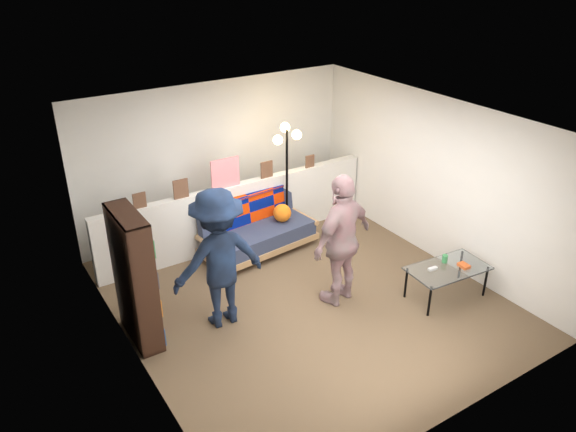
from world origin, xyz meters
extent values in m
plane|color=brown|center=(0.00, 0.00, 0.00)|extent=(5.00, 5.00, 0.00)
cube|color=silver|center=(0.00, 2.50, 1.20)|extent=(4.50, 0.10, 2.40)
cube|color=silver|center=(-2.25, 0.00, 1.20)|extent=(0.10, 5.00, 2.40)
cube|color=silver|center=(2.25, 0.00, 1.20)|extent=(0.10, 5.00, 2.40)
cube|color=white|center=(0.00, 0.00, 2.40)|extent=(4.50, 5.00, 0.10)
cube|color=silver|center=(0.00, 1.80, 0.50)|extent=(4.45, 0.15, 1.00)
cube|color=brown|center=(-1.50, 1.78, 1.11)|extent=(0.18, 0.02, 0.22)
cube|color=brown|center=(-0.90, 1.78, 1.14)|extent=(0.22, 0.02, 0.28)
cube|color=white|center=(-0.20, 1.78, 1.23)|extent=(0.45, 0.02, 0.45)
cube|color=brown|center=(0.50, 1.78, 1.13)|extent=(0.20, 0.02, 0.26)
cube|color=brown|center=(1.30, 1.78, 1.10)|extent=(0.16, 0.02, 0.20)
cube|color=#A97E52|center=(0.12, 1.40, 0.14)|extent=(1.82, 0.96, 0.09)
cube|color=#2D3651|center=(0.12, 1.35, 0.29)|extent=(1.71, 0.82, 0.22)
cube|color=#2D3651|center=(0.09, 1.70, 0.57)|extent=(1.67, 0.39, 0.52)
cylinder|color=#A97E52|center=(-0.70, 1.31, 0.37)|extent=(0.17, 0.79, 0.08)
cylinder|color=#A97E52|center=(0.94, 1.49, 0.37)|extent=(0.17, 0.79, 0.08)
cube|color=navy|center=(0.09, 1.62, 0.57)|extent=(1.34, 0.24, 0.48)
cube|color=navy|center=(0.08, 1.74, 0.83)|extent=(1.35, 0.37, 0.03)
sphere|color=orange|center=(0.54, 1.40, 0.54)|extent=(0.28, 0.28, 0.28)
cube|color=black|center=(-2.21, 0.39, 0.82)|extent=(0.02, 0.82, 1.64)
cube|color=black|center=(-2.08, -0.01, 0.82)|extent=(0.27, 0.02, 1.64)
cube|color=black|center=(-2.08, 0.79, 0.82)|extent=(0.27, 0.02, 1.64)
cube|color=black|center=(-2.08, 0.39, 1.63)|extent=(0.27, 0.82, 0.02)
cube|color=black|center=(-2.08, 0.39, 0.02)|extent=(0.27, 0.82, 0.04)
cube|color=black|center=(-2.08, 0.39, 0.44)|extent=(0.27, 0.78, 0.02)
cube|color=black|center=(-2.08, 0.39, 0.82)|extent=(0.27, 0.78, 0.02)
cube|color=black|center=(-2.08, 0.39, 1.20)|extent=(0.27, 0.78, 0.02)
cube|color=red|center=(-2.06, 0.39, 0.18)|extent=(0.20, 0.77, 0.27)
cube|color=#2952B3|center=(-2.06, 0.39, 0.58)|extent=(0.20, 0.77, 0.26)
cube|color=gold|center=(-2.06, 0.39, 0.97)|extent=(0.20, 0.77, 0.27)
cube|color=#328941|center=(-2.06, 0.39, 1.35)|extent=(0.20, 0.77, 0.26)
cylinder|color=black|center=(1.10, -1.16, 0.21)|extent=(0.03, 0.03, 0.42)
cylinder|color=black|center=(2.05, -1.24, 0.21)|extent=(0.03, 0.03, 0.42)
cylinder|color=black|center=(1.14, -0.70, 0.21)|extent=(0.03, 0.03, 0.42)
cylinder|color=black|center=(2.09, -0.78, 0.21)|extent=(0.03, 0.03, 0.42)
cube|color=silver|center=(1.60, -0.97, 0.43)|extent=(1.10, 0.67, 0.02)
cube|color=silver|center=(1.39, -0.90, 0.46)|extent=(0.13, 0.06, 0.03)
cube|color=#D95A26|center=(1.78, -1.07, 0.47)|extent=(0.12, 0.16, 0.04)
cylinder|color=#3C9050|center=(1.66, -0.85, 0.50)|extent=(0.08, 0.08, 0.11)
cylinder|color=black|center=(0.76, 1.62, 0.02)|extent=(0.29, 0.29, 0.03)
cylinder|color=black|center=(0.76, 1.62, 0.88)|extent=(0.04, 0.04, 1.76)
sphere|color=#FFC672|center=(0.65, 1.69, 1.60)|extent=(0.14, 0.14, 0.14)
sphere|color=#FFC672|center=(0.90, 1.56, 1.67)|extent=(0.14, 0.14, 0.14)
sphere|color=#FFC672|center=(0.80, 1.73, 1.76)|extent=(0.14, 0.14, 0.14)
imported|color=black|center=(-1.13, 0.16, 0.89)|extent=(1.17, 0.70, 1.77)
imported|color=#CB838D|center=(0.39, -0.26, 0.88)|extent=(1.11, 0.68, 1.77)
camera|label=1|loc=(-3.52, -5.09, 4.29)|focal=35.00mm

